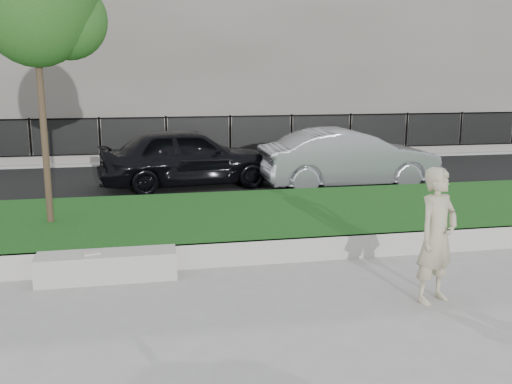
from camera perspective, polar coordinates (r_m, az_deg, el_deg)
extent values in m
plane|color=gray|center=(8.32, -1.05, -9.70)|extent=(90.00, 90.00, 0.00)
cube|color=black|center=(11.08, -3.78, -3.11)|extent=(34.00, 4.00, 0.40)
cube|color=#ADABA2|center=(9.22, -2.19, -6.21)|extent=(34.00, 0.08, 0.40)
cube|color=black|center=(16.46, -6.25, 1.15)|extent=(34.00, 7.00, 0.04)
cube|color=gray|center=(20.88, -7.33, 3.50)|extent=(34.00, 3.00, 0.12)
cube|color=slate|center=(19.87, -7.15, 3.61)|extent=(32.00, 0.30, 0.24)
cube|color=black|center=(19.79, -7.19, 5.42)|extent=(32.00, 0.04, 1.50)
cube|color=black|center=(19.72, -7.25, 7.44)|extent=(32.00, 0.05, 0.05)
cube|color=black|center=(19.85, -7.16, 3.98)|extent=(32.00, 0.05, 0.05)
cube|color=#5D5A52|center=(27.72, -8.65, 15.74)|extent=(34.00, 10.00, 10.00)
cube|color=#ADABA2|center=(8.91, -14.65, -7.18)|extent=(2.05, 0.51, 0.42)
imported|color=tan|center=(8.00, 17.64, -4.20)|extent=(0.79, 0.68, 1.84)
cube|color=#BEB5A4|center=(8.84, -16.14, -5.88)|extent=(0.28, 0.24, 0.03)
cylinder|color=#38281C|center=(10.71, -20.77, 10.10)|extent=(0.12, 0.12, 4.94)
sphere|color=#294F1A|center=(10.87, -18.36, 16.02)|extent=(1.38, 1.38, 1.38)
imported|color=black|center=(15.42, -6.81, 3.52)|extent=(4.93, 2.49, 1.61)
imported|color=gray|center=(15.37, 9.31, 3.33)|extent=(4.75, 1.72, 1.56)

